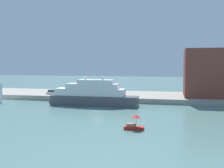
% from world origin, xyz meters
% --- Properties ---
extents(ground, '(400.00, 400.00, 0.00)m').
position_xyz_m(ground, '(0.00, 0.00, 0.00)').
color(ground, slate).
extents(quay_dock, '(110.00, 23.38, 1.60)m').
position_xyz_m(quay_dock, '(0.00, 27.69, 0.80)').
color(quay_dock, gray).
rests_on(quay_dock, ground).
extents(large_yacht, '(25.97, 5.00, 10.42)m').
position_xyz_m(large_yacht, '(-4.07, 9.47, 3.12)').
color(large_yacht, '#4C4C51').
rests_on(large_yacht, ground).
extents(small_motorboat, '(3.69, 1.76, 2.89)m').
position_xyz_m(small_motorboat, '(11.90, -16.53, 1.08)').
color(small_motorboat, '#B22319').
rests_on(small_motorboat, ground).
extents(work_barge, '(4.87, 1.81, 0.84)m').
position_xyz_m(work_barge, '(-16.88, 12.29, 0.42)').
color(work_barge, '#595966').
rests_on(work_barge, ground).
extents(harbor_building, '(16.82, 13.11, 15.62)m').
position_xyz_m(harbor_building, '(31.16, 25.75, 9.41)').
color(harbor_building, brown).
rests_on(harbor_building, quay_dock).
extents(parked_car, '(4.07, 1.66, 1.54)m').
position_xyz_m(parked_car, '(-22.78, 21.28, 2.26)').
color(parked_car, silver).
rests_on(parked_car, quay_dock).
extents(person_figure, '(0.36, 0.36, 1.73)m').
position_xyz_m(person_figure, '(-19.02, 24.47, 2.40)').
color(person_figure, maroon).
rests_on(person_figure, quay_dock).
extents(mooring_bollard, '(0.50, 0.50, 0.77)m').
position_xyz_m(mooring_bollard, '(-0.05, 17.76, 1.99)').
color(mooring_bollard, black).
rests_on(mooring_bollard, quay_dock).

